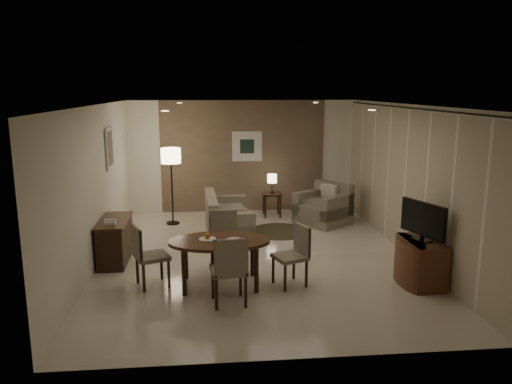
{
  "coord_description": "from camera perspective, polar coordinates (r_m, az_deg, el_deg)",
  "views": [
    {
      "loc": [
        -0.85,
        -8.52,
        2.98
      ],
      "look_at": [
        0.0,
        0.2,
        1.15
      ],
      "focal_mm": 35.0,
      "sensor_mm": 36.0,
      "label": 1
    }
  ],
  "objects": [
    {
      "name": "art_back_frame",
      "position": [
        12.1,
        -1.03,
        5.25
      ],
      "size": [
        0.72,
        0.03,
        0.72
      ],
      "primitive_type": "cube",
      "color": "silver",
      "rests_on": "wall_back"
    },
    {
      "name": "sofa",
      "position": [
        10.27,
        -3.13,
        -2.66
      ],
      "size": [
        1.82,
        0.96,
        0.84
      ],
      "primitive_type": null,
      "rotation": [
        0.0,
        0.0,
        1.61
      ],
      "color": "gray",
      "rests_on": "floor"
    },
    {
      "name": "console_desk",
      "position": [
        9.06,
        -15.81,
        -5.37
      ],
      "size": [
        0.48,
        1.2,
        0.75
      ],
      "primitive_type": null,
      "color": "#4F3119",
      "rests_on": "floor"
    },
    {
      "name": "chair_far",
      "position": [
        8.32,
        -3.69,
        -5.68
      ],
      "size": [
        0.49,
        0.49,
        0.97
      ],
      "primitive_type": null,
      "rotation": [
        0.0,
        0.0,
        -0.04
      ],
      "color": "gray",
      "rests_on": "floor"
    },
    {
      "name": "plate_a",
      "position": [
        7.64,
        -5.56,
        -5.38
      ],
      "size": [
        0.26,
        0.26,
        0.02
      ],
      "primitive_type": "cylinder",
      "color": "white",
      "rests_on": "dining_table"
    },
    {
      "name": "chair_near",
      "position": [
        7.05,
        -3.14,
        -8.8
      ],
      "size": [
        0.54,
        0.54,
        1.01
      ],
      "primitive_type": null,
      "rotation": [
        0.0,
        0.0,
        3.25
      ],
      "color": "gray",
      "rests_on": "floor"
    },
    {
      "name": "art_left_frame",
      "position": [
        9.97,
        -16.4,
        4.8
      ],
      "size": [
        0.03,
        0.6,
        0.8
      ],
      "primitive_type": "cube",
      "color": "silver",
      "rests_on": "wall_left"
    },
    {
      "name": "fruit_apple",
      "position": [
        7.63,
        -5.57,
        -5.0
      ],
      "size": [
        0.09,
        0.09,
        0.09
      ],
      "primitive_type": "sphere",
      "color": "#BC5815",
      "rests_on": "plate_a"
    },
    {
      "name": "floor_lamp",
      "position": [
        11.16,
        -9.59,
        0.62
      ],
      "size": [
        0.43,
        0.43,
        1.7
      ],
      "primitive_type": null,
      "color": "#FFE5B7",
      "rests_on": "floor"
    },
    {
      "name": "plate_b",
      "position": [
        7.56,
        -2.51,
        -5.53
      ],
      "size": [
        0.26,
        0.26,
        0.02
      ],
      "primitive_type": "cylinder",
      "color": "white",
      "rests_on": "dining_table"
    },
    {
      "name": "chair_left",
      "position": [
        7.81,
        -11.77,
        -7.14
      ],
      "size": [
        0.6,
        0.6,
        0.96
      ],
      "primitive_type": null,
      "rotation": [
        0.0,
        0.0,
        1.95
      ],
      "color": "gray",
      "rests_on": "floor"
    },
    {
      "name": "downlight_nl",
      "position": [
        6.75,
        -10.36,
        9.09
      ],
      "size": [
        0.1,
        0.1,
        0.01
      ],
      "primitive_type": "cylinder",
      "color": "white",
      "rests_on": "ceiling"
    },
    {
      "name": "round_rug",
      "position": [
        10.61,
        2.72,
        -4.49
      ],
      "size": [
        1.28,
        1.28,
        0.01
      ],
      "primitive_type": "cylinder",
      "color": "#413B24",
      "rests_on": "floor"
    },
    {
      "name": "room_shell",
      "position": [
        9.11,
        -0.12,
        1.49
      ],
      "size": [
        5.5,
        7.0,
        2.7
      ],
      "color": "beige",
      "rests_on": "ground"
    },
    {
      "name": "downlight_fl",
      "position": [
        10.34,
        -8.75,
        10.02
      ],
      "size": [
        0.1,
        0.1,
        0.01
      ],
      "primitive_type": "cylinder",
      "color": "white",
      "rests_on": "ceiling"
    },
    {
      "name": "art_back_canvas",
      "position": [
        12.09,
        -1.03,
        5.24
      ],
      "size": [
        0.34,
        0.01,
        0.34
      ],
      "primitive_type": "cube",
      "color": "#1A3026",
      "rests_on": "wall_back"
    },
    {
      "name": "armchair",
      "position": [
        11.19,
        7.65,
        -1.39
      ],
      "size": [
        1.36,
        1.38,
        0.89
      ],
      "primitive_type": null,
      "rotation": [
        0.0,
        0.0,
        -0.93
      ],
      "color": "gray",
      "rests_on": "floor"
    },
    {
      "name": "chair_right",
      "position": [
        7.69,
        3.88,
        -7.31
      ],
      "size": [
        0.58,
        0.58,
        0.93
      ],
      "primitive_type": null,
      "rotation": [
        0.0,
        0.0,
        -1.2
      ],
      "color": "gray",
      "rests_on": "floor"
    },
    {
      "name": "curtain_wall",
      "position": [
        9.38,
        16.66,
        1.09
      ],
      "size": [
        0.08,
        6.7,
        2.58
      ],
      "primitive_type": null,
      "color": "#BFB095",
      "rests_on": "wall_right"
    },
    {
      "name": "downlight_nr",
      "position": [
        7.1,
        13.09,
        9.1
      ],
      "size": [
        0.1,
        0.1,
        0.01
      ],
      "primitive_type": "cylinder",
      "color": "white",
      "rests_on": "ceiling"
    },
    {
      "name": "side_table",
      "position": [
        11.79,
        1.83,
        -1.45
      ],
      "size": [
        0.44,
        0.44,
        0.56
      ],
      "primitive_type": null,
      "color": "#322010",
      "rests_on": "floor"
    },
    {
      "name": "tv_cabinet",
      "position": [
        8.18,
        18.37,
        -7.6
      ],
      "size": [
        0.48,
        0.9,
        0.7
      ],
      "primitive_type": null,
      "color": "brown",
      "rests_on": "floor"
    },
    {
      "name": "flat_tv",
      "position": [
        7.98,
        18.55,
        -3.06
      ],
      "size": [
        0.36,
        0.85,
        0.6
      ],
      "primitive_type": null,
      "rotation": [
        0.0,
        0.0,
        0.35
      ],
      "color": "black",
      "rests_on": "tv_cabinet"
    },
    {
      "name": "table_lamp",
      "position": [
        11.68,
        1.85,
        1.07
      ],
      "size": [
        0.22,
        0.22,
        0.5
      ],
      "primitive_type": null,
      "color": "#FFEAC1",
      "rests_on": "side_table"
    },
    {
      "name": "downlight_fr",
      "position": [
        10.57,
        6.83,
        10.11
      ],
      "size": [
        0.1,
        0.1,
        0.01
      ],
      "primitive_type": "cylinder",
      "color": "white",
      "rests_on": "ceiling"
    },
    {
      "name": "art_left_canvas",
      "position": [
        9.96,
        -16.32,
        4.81
      ],
      "size": [
        0.01,
        0.46,
        0.64
      ],
      "primitive_type": "cube",
      "color": "gray",
      "rests_on": "wall_left"
    },
    {
      "name": "telephone",
      "position": [
        8.67,
        -16.31,
        -3.27
      ],
      "size": [
        0.2,
        0.14,
        0.09
      ],
      "primitive_type": null,
      "color": "white",
      "rests_on": "console_desk"
    },
    {
      "name": "dining_table",
      "position": [
        7.72,
        -4.16,
        -8.08
      ],
      "size": [
        1.54,
        0.96,
        0.72
      ],
      "primitive_type": null,
      "color": "#4F3119",
      "rests_on": "floor"
    },
    {
      "name": "napkin",
      "position": [
        7.55,
        -2.51,
        -5.37
      ],
      "size": [
        0.12,
        0.08,
        0.03
      ],
      "primitive_type": "cube",
      "color": "white",
      "rests_on": "plate_b"
    },
    {
      "name": "taupe_accent",
      "position": [
        12.15,
        -1.51,
        4.08
      ],
      "size": [
        3.96,
        0.03,
        2.7
      ],
      "primitive_type": "cube",
      "color": "#7B614C",
      "rests_on": "wall_back"
    },
    {
      "name": "curtain_rod",
      "position": [
        9.23,
        17.14,
        9.17
      ],
      "size": [
        0.03,
        6.8,
        0.03
      ],
      "primitive_type": "cylinder",
      "rotation": [
        1.57,
        0.0,
        0.0
      ],
      "color": "black",
      "rests_on": "wall_right"
    }
  ]
}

